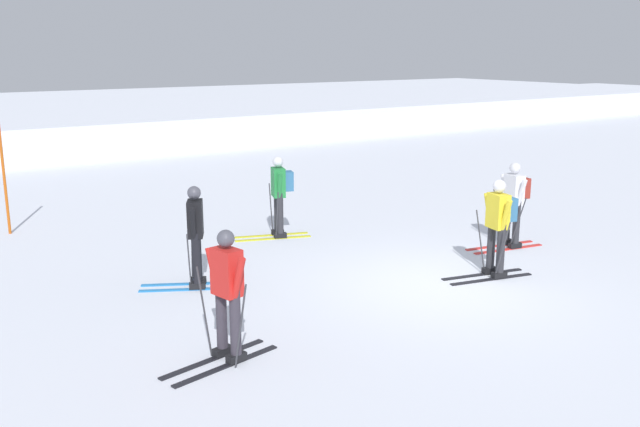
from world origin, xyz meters
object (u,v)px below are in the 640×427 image
object	(u,v)px
skier_white	(514,200)
trail_marker_pole	(4,178)
skier_green	(279,192)
skier_yellow	(498,223)
skier_black	(195,234)
skier_red	(227,292)

from	to	relation	value
skier_white	trail_marker_pole	size ratio (longest dim) A/B	0.71
skier_green	skier_yellow	size ratio (longest dim) A/B	1.00
skier_white	skier_black	world-z (taller)	same
skier_black	trail_marker_pole	world-z (taller)	trail_marker_pole
trail_marker_pole	skier_green	bearing A→B (deg)	-36.46
skier_red	skier_green	bearing A→B (deg)	53.04
skier_black	skier_red	bearing A→B (deg)	-106.25
skier_yellow	trail_marker_pole	xyz separation A→B (m)	(-6.46, 7.79, 0.25)
skier_green	trail_marker_pole	bearing A→B (deg)	143.54
skier_red	skier_black	distance (m)	2.90
skier_white	skier_black	distance (m)	6.34
skier_black	trail_marker_pole	distance (m)	5.75
skier_yellow	trail_marker_pole	bearing A→B (deg)	129.70
trail_marker_pole	skier_yellow	bearing A→B (deg)	-50.30
skier_green	skier_yellow	world-z (taller)	same
skier_green	skier_black	size ratio (longest dim) A/B	1.00
skier_red	skier_black	world-z (taller)	same
skier_red	skier_white	bearing A→B (deg)	12.12
skier_black	skier_yellow	bearing A→B (deg)	-27.63
skier_green	skier_white	size ratio (longest dim) A/B	1.00
skier_red	skier_white	world-z (taller)	same
skier_red	skier_yellow	distance (m)	5.37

